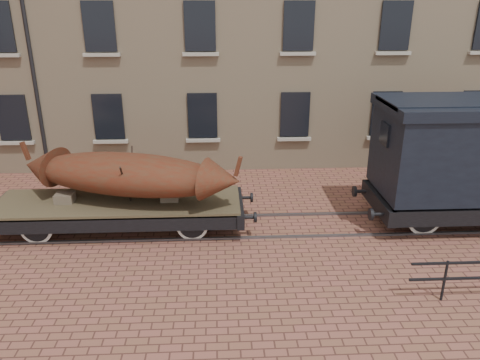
{
  "coord_description": "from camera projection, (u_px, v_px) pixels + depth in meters",
  "views": [
    {
      "loc": [
        -1.94,
        -12.36,
        6.31
      ],
      "look_at": [
        -1.31,
        0.5,
        1.3
      ],
      "focal_mm": 35.0,
      "sensor_mm": 36.0,
      "label": 1
    }
  ],
  "objects": [
    {
      "name": "flatcar_wagon",
      "position": [
        119.0,
        207.0,
        13.4
      ],
      "size": [
        7.83,
        2.12,
        1.18
      ],
      "color": "#4A3E26",
      "rests_on": "ground"
    },
    {
      "name": "rail_track",
      "position": [
        285.0,
        225.0,
        13.87
      ],
      "size": [
        30.0,
        1.52,
        0.06
      ],
      "color": "#59595E",
      "rests_on": "ground"
    },
    {
      "name": "iron_boat",
      "position": [
        128.0,
        174.0,
        13.05
      ],
      "size": [
        6.47,
        3.19,
        1.56
      ],
      "color": "#4F180C",
      "rests_on": "flatcar_wagon"
    },
    {
      "name": "ground",
      "position": [
        285.0,
        226.0,
        13.88
      ],
      "size": [
        90.0,
        90.0,
        0.0
      ],
      "primitive_type": "plane",
      "color": "brown"
    }
  ]
}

